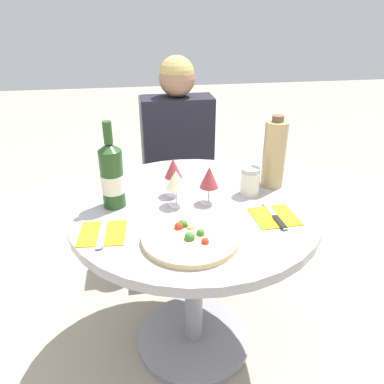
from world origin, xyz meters
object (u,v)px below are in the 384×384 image
at_px(wine_bottle, 112,175).
at_px(tall_carafe, 274,154).
at_px(seated_diner, 180,176).
at_px(pizza_large, 190,237).
at_px(chair_behind_diner, 177,179).
at_px(dining_table, 194,238).

distance_m(wine_bottle, tall_carafe, 0.65).
relative_size(seated_diner, wine_bottle, 3.58).
relative_size(seated_diner, tall_carafe, 3.90).
bearing_deg(pizza_large, chair_behind_diner, 85.41).
height_order(seated_diner, pizza_large, seated_diner).
bearing_deg(chair_behind_diner, pizza_large, 85.41).
height_order(dining_table, tall_carafe, tall_carafe).
bearing_deg(wine_bottle, pizza_large, -48.42).
distance_m(seated_diner, pizza_large, 0.94).
bearing_deg(wine_bottle, tall_carafe, 6.60).
bearing_deg(seated_diner, dining_table, 87.13).
xyz_separation_m(seated_diner, pizza_large, (-0.08, -0.92, 0.20)).
relative_size(dining_table, seated_diner, 0.81).
bearing_deg(seated_diner, tall_carafe, 118.81).
bearing_deg(dining_table, seated_diner, 87.13).
relative_size(dining_table, wine_bottle, 2.89).
xyz_separation_m(dining_table, chair_behind_diner, (0.03, 0.83, -0.12)).
bearing_deg(tall_carafe, pizza_large, -138.65).
bearing_deg(wine_bottle, chair_behind_diner, 67.20).
distance_m(dining_table, pizza_large, 0.29).
distance_m(dining_table, chair_behind_diner, 0.84).
xyz_separation_m(dining_table, seated_diner, (0.03, 0.69, -0.03)).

